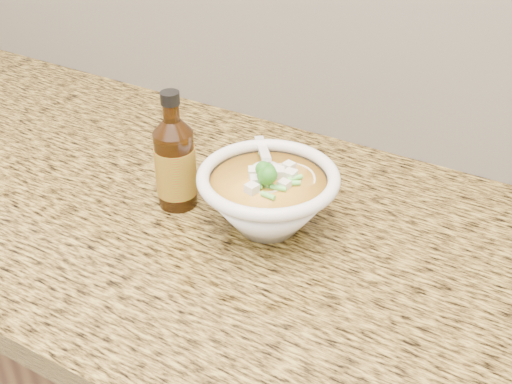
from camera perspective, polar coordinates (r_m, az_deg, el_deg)
The scene contains 3 objects.
counter_slab at distance 0.95m, azimuth 0.27°, elevation -4.10°, with size 4.00×0.68×0.04m, color olive.
soup_bowl at distance 0.92m, azimuth 1.08°, elevation -0.59°, with size 0.20×0.21×0.11m.
hot_sauce_bottle at distance 0.96m, azimuth -7.19°, elevation 2.50°, with size 0.07×0.07×0.19m.
Camera 1 is at (0.38, 1.02, 1.46)m, focal length 45.00 mm.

